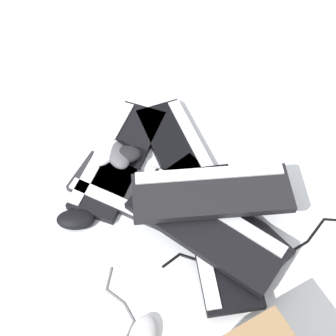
{
  "coord_description": "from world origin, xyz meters",
  "views": [
    {
      "loc": [
        0.52,
        0.61,
        1.2
      ],
      "look_at": [
        -0.01,
        0.02,
        0.06
      ],
      "focal_mm": 50.0,
      "sensor_mm": 36.0,
      "label": 1
    }
  ],
  "objects": [
    {
      "name": "mouse_2",
      "position": [
        0.07,
        -0.12,
        0.05
      ],
      "size": [
        0.09,
        0.12,
        0.04
      ],
      "primitive_type": "ellipsoid",
      "rotation": [
        0.0,
        0.0,
        4.43
      ],
      "color": "#4C4C51",
      "rests_on": "keyboard_3"
    },
    {
      "name": "keyboard_2",
      "position": [
        -0.1,
        -0.01,
        0.01
      ],
      "size": [
        0.29,
        0.46,
        0.03
      ],
      "color": "black",
      "rests_on": "ground"
    },
    {
      "name": "cable_1",
      "position": [
        -0.09,
        0.39,
        0.0
      ],
      "size": [
        0.6,
        0.28,
        0.01
      ],
      "color": "black",
      "rests_on": "ground"
    },
    {
      "name": "mouse_0",
      "position": [
        0.29,
        -0.04,
        0.02
      ],
      "size": [
        0.13,
        0.12,
        0.04
      ],
      "primitive_type": "ellipsoid",
      "rotation": [
        0.0,
        0.0,
        2.41
      ],
      "color": "black",
      "rests_on": "ground"
    },
    {
      "name": "keyboard_4",
      "position": [
        0.03,
        0.27,
        0.04
      ],
      "size": [
        0.37,
        0.45,
        0.03
      ],
      "color": "black",
      "rests_on": "keyboard_1"
    },
    {
      "name": "keyboard_5",
      "position": [
        0.05,
        0.24,
        0.07
      ],
      "size": [
        0.24,
        0.46,
        0.03
      ],
      "color": "black",
      "rests_on": "keyboard_4"
    },
    {
      "name": "mouse_1",
      "position": [
        0.36,
        0.34,
        0.02
      ],
      "size": [
        0.13,
        0.11,
        0.04
      ],
      "primitive_type": "ellipsoid",
      "rotation": [
        0.0,
        0.0,
        0.55
      ],
      "color": "#B7B7BC",
      "rests_on": "ground"
    },
    {
      "name": "ground_plane",
      "position": [
        0.0,
        0.0,
        0.0
      ],
      "size": [
        3.2,
        3.2,
        0.0
      ],
      "primitive_type": "plane",
      "color": "silver"
    },
    {
      "name": "mouse_3",
      "position": [
        0.04,
        0.03,
        0.05
      ],
      "size": [
        0.09,
        0.12,
        0.04
      ],
      "primitive_type": "ellipsoid",
      "rotation": [
        0.0,
        0.0,
        4.45
      ],
      "color": "silver",
      "rests_on": "keyboard_0"
    },
    {
      "name": "keyboard_6",
      "position": [
        -0.02,
        0.19,
        0.1
      ],
      "size": [
        0.44,
        0.38,
        0.03
      ],
      "color": "black",
      "rests_on": "keyboard_5"
    },
    {
      "name": "mouse_4",
      "position": [
        0.06,
        -0.11,
        0.05
      ],
      "size": [
        0.13,
        0.12,
        0.04
      ],
      "primitive_type": "ellipsoid",
      "rotation": [
        0.0,
        0.0,
        2.51
      ],
      "color": "black",
      "rests_on": "keyboard_3"
    },
    {
      "name": "keyboard_3",
      "position": [
        0.06,
        -0.14,
        0.01
      ],
      "size": [
        0.46,
        0.34,
        0.03
      ],
      "color": "black",
      "rests_on": "ground"
    },
    {
      "name": "keyboard_1",
      "position": [
        -0.03,
        0.22,
        0.01
      ],
      "size": [
        0.16,
        0.44,
        0.03
      ],
      "color": "#232326",
      "rests_on": "ground"
    },
    {
      "name": "keyboard_0",
      "position": [
        0.1,
        0.03,
        0.01
      ],
      "size": [
        0.31,
        0.46,
        0.03
      ],
      "color": "#232326",
      "rests_on": "ground"
    },
    {
      "name": "mouse_5",
      "position": [
        0.09,
        -0.15,
        0.05
      ],
      "size": [
        0.13,
        0.1,
        0.04
      ],
      "primitive_type": "ellipsoid",
      "rotation": [
        0.0,
        0.0,
        0.33
      ],
      "color": "silver",
      "rests_on": "keyboard_3"
    }
  ]
}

